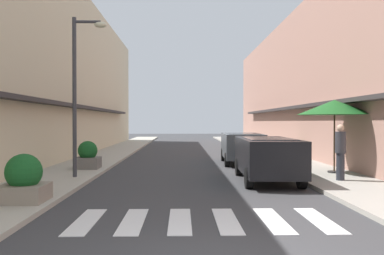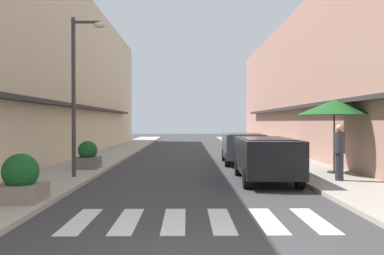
% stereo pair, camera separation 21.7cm
% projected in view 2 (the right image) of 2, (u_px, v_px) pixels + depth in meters
% --- Properties ---
extents(ground_plane, '(91.93, 91.93, 0.00)m').
position_uv_depth(ground_plane, '(191.00, 159.00, 21.87)').
color(ground_plane, '#38383A').
extents(sidewalk_left, '(2.56, 58.50, 0.12)m').
position_uv_depth(sidewalk_left, '(103.00, 158.00, 21.81)').
color(sidewalk_left, '#ADA899').
rests_on(sidewalk_left, ground_plane).
extents(sidewalk_right, '(2.56, 58.50, 0.12)m').
position_uv_depth(sidewalk_right, '(279.00, 158.00, 21.93)').
color(sidewalk_right, '#9E998E').
rests_on(sidewalk_right, ground_plane).
extents(building_row_left, '(5.50, 39.61, 9.52)m').
position_uv_depth(building_row_left, '(39.00, 73.00, 22.79)').
color(building_row_left, beige).
rests_on(building_row_left, ground_plane).
extents(building_row_right, '(5.50, 39.61, 8.48)m').
position_uv_depth(building_row_right, '(341.00, 83.00, 23.00)').
color(building_row_right, '#A87A6B').
rests_on(building_row_right, ground_plane).
extents(crosswalk, '(5.20, 2.20, 0.01)m').
position_uv_depth(crosswalk, '(198.00, 221.00, 8.25)').
color(crosswalk, silver).
rests_on(crosswalk, ground_plane).
extents(parked_car_near, '(1.94, 4.56, 1.47)m').
position_uv_depth(parked_car_near, '(266.00, 154.00, 13.63)').
color(parked_car_near, black).
rests_on(parked_car_near, ground_plane).
extents(parked_car_mid, '(1.93, 4.11, 1.47)m').
position_uv_depth(parked_car_mid, '(242.00, 145.00, 19.38)').
color(parked_car_mid, '#4C5156').
rests_on(parked_car_mid, ground_plane).
extents(street_lamp, '(1.19, 0.28, 5.47)m').
position_uv_depth(street_lamp, '(79.00, 80.00, 13.97)').
color(street_lamp, '#38383D').
rests_on(street_lamp, sidewalk_left).
extents(cafe_umbrella, '(2.74, 2.74, 2.71)m').
position_uv_depth(cafe_umbrella, '(334.00, 108.00, 15.02)').
color(cafe_umbrella, '#262626').
rests_on(cafe_umbrella, sidewalk_right).
extents(planter_corner, '(1.05, 1.05, 1.14)m').
position_uv_depth(planter_corner, '(21.00, 180.00, 9.69)').
color(planter_corner, gray).
rests_on(planter_corner, sidewalk_left).
extents(planter_midblock, '(0.95, 0.95, 1.12)m').
position_uv_depth(planter_midblock, '(88.00, 156.00, 16.51)').
color(planter_midblock, slate).
rests_on(planter_midblock, sidewalk_left).
extents(planter_far, '(0.79, 0.79, 1.03)m').
position_uv_depth(planter_far, '(289.00, 148.00, 21.72)').
color(planter_far, slate).
rests_on(planter_far, sidewalk_right).
extents(pedestrian_walking_near, '(0.34, 0.34, 1.81)m').
position_uv_depth(pedestrian_walking_near, '(339.00, 151.00, 13.09)').
color(pedestrian_walking_near, '#282B33').
rests_on(pedestrian_walking_near, sidewalk_right).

